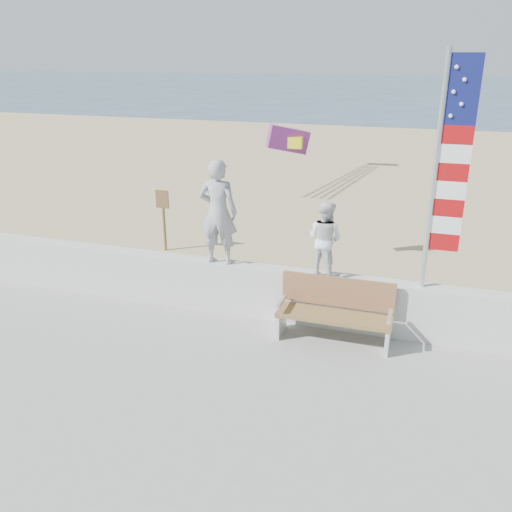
% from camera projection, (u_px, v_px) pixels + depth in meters
% --- Properties ---
extents(ground, '(220.00, 220.00, 0.00)m').
position_uv_depth(ground, '(205.00, 383.00, 7.87)').
color(ground, '#304A60').
rests_on(ground, ground).
extents(sand, '(90.00, 40.00, 0.08)m').
position_uv_depth(sand, '(324.00, 214.00, 15.87)').
color(sand, tan).
rests_on(sand, ground).
extents(seawall, '(30.00, 0.35, 0.90)m').
position_uv_depth(seawall, '(249.00, 289.00, 9.43)').
color(seawall, silver).
rests_on(seawall, boardwalk).
extents(adult, '(0.69, 0.48, 1.81)m').
position_uv_depth(adult, '(218.00, 212.00, 9.10)').
color(adult, '#99989E').
rests_on(adult, seawall).
extents(child, '(0.74, 0.67, 1.24)m').
position_uv_depth(child, '(325.00, 239.00, 8.68)').
color(child, silver).
rests_on(child, seawall).
extents(bench, '(1.80, 0.57, 1.00)m').
position_uv_depth(bench, '(335.00, 310.00, 8.55)').
color(bench, olive).
rests_on(bench, boardwalk).
extents(flag, '(0.50, 0.08, 3.50)m').
position_uv_depth(flag, '(445.00, 165.00, 7.74)').
color(flag, silver).
rests_on(flag, seawall).
extents(parafoil_kite, '(0.90, 0.65, 0.62)m').
position_uv_depth(parafoil_kite, '(289.00, 140.00, 11.15)').
color(parafoil_kite, red).
rests_on(parafoil_kite, ground).
extents(sign, '(0.32, 0.07, 1.46)m').
position_uv_depth(sign, '(163.00, 215.00, 12.59)').
color(sign, olive).
rests_on(sign, sand).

